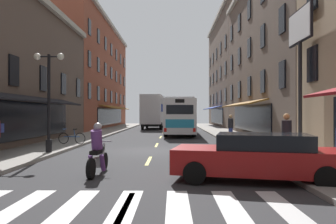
{
  "coord_description": "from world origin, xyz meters",
  "views": [
    {
      "loc": [
        0.99,
        -16.65,
        1.96
      ],
      "look_at": [
        0.58,
        10.77,
        2.07
      ],
      "focal_mm": 34.19,
      "sensor_mm": 36.0,
      "label": 1
    }
  ],
  "objects_px": {
    "bicycle_near": "(72,138)",
    "sedan_near": "(258,157)",
    "pedestrian_rear": "(231,127)",
    "transit_bus": "(180,116)",
    "motorcycle_rider": "(98,153)",
    "billboard_sign": "(300,44)",
    "sedan_mid": "(155,122)",
    "street_lamp_twin": "(49,97)",
    "pedestrian_far": "(287,137)",
    "box_truck": "(153,112)"
  },
  "relations": [
    {
      "from": "bicycle_near",
      "to": "sedan_near",
      "type": "bearing_deg",
      "value": -48.59
    },
    {
      "from": "pedestrian_rear",
      "to": "transit_bus",
      "type": "bearing_deg",
      "value": 15.35
    },
    {
      "from": "motorcycle_rider",
      "to": "bicycle_near",
      "type": "bearing_deg",
      "value": 112.42
    },
    {
      "from": "billboard_sign",
      "to": "motorcycle_rider",
      "type": "relative_size",
      "value": 3.28
    },
    {
      "from": "sedan_near",
      "to": "pedestrian_rear",
      "type": "distance_m",
      "value": 12.52
    },
    {
      "from": "sedan_mid",
      "to": "bicycle_near",
      "type": "bearing_deg",
      "value": -96.2
    },
    {
      "from": "pedestrian_rear",
      "to": "motorcycle_rider",
      "type": "bearing_deg",
      "value": 144.94
    },
    {
      "from": "pedestrian_rear",
      "to": "sedan_mid",
      "type": "bearing_deg",
      "value": 7.16
    },
    {
      "from": "sedan_near",
      "to": "street_lamp_twin",
      "type": "bearing_deg",
      "value": 146.0
    },
    {
      "from": "sedan_near",
      "to": "pedestrian_far",
      "type": "height_order",
      "value": "pedestrian_far"
    },
    {
      "from": "sedan_near",
      "to": "bicycle_near",
      "type": "bearing_deg",
      "value": 131.41
    },
    {
      "from": "box_truck",
      "to": "pedestrian_rear",
      "type": "relative_size",
      "value": 4.62
    },
    {
      "from": "box_truck",
      "to": "sedan_mid",
      "type": "xyz_separation_m",
      "value": [
        -0.24,
        9.23,
        -1.42
      ]
    },
    {
      "from": "box_truck",
      "to": "bicycle_near",
      "type": "relative_size",
      "value": 4.67
    },
    {
      "from": "pedestrian_far",
      "to": "billboard_sign",
      "type": "bearing_deg",
      "value": 87.84
    },
    {
      "from": "sedan_near",
      "to": "sedan_mid",
      "type": "xyz_separation_m",
      "value": [
        -5.16,
        39.88,
        -0.02
      ]
    },
    {
      "from": "transit_bus",
      "to": "street_lamp_twin",
      "type": "xyz_separation_m",
      "value": [
        -6.43,
        -15.08,
        1.02
      ]
    },
    {
      "from": "sedan_mid",
      "to": "bicycle_near",
      "type": "height_order",
      "value": "sedan_mid"
    },
    {
      "from": "transit_bus",
      "to": "bicycle_near",
      "type": "distance_m",
      "value": 12.96
    },
    {
      "from": "motorcycle_rider",
      "to": "bicycle_near",
      "type": "relative_size",
      "value": 1.22
    },
    {
      "from": "bicycle_near",
      "to": "transit_bus",
      "type": "bearing_deg",
      "value": 59.09
    },
    {
      "from": "billboard_sign",
      "to": "box_truck",
      "type": "distance_m",
      "value": 26.26
    },
    {
      "from": "motorcycle_rider",
      "to": "pedestrian_far",
      "type": "height_order",
      "value": "pedestrian_far"
    },
    {
      "from": "billboard_sign",
      "to": "bicycle_near",
      "type": "xyz_separation_m",
      "value": [
        -12.04,
        3.58,
        -4.76
      ]
    },
    {
      "from": "billboard_sign",
      "to": "sedan_mid",
      "type": "distance_m",
      "value": 35.29
    },
    {
      "from": "billboard_sign",
      "to": "bicycle_near",
      "type": "height_order",
      "value": "billboard_sign"
    },
    {
      "from": "sedan_near",
      "to": "bicycle_near",
      "type": "distance_m",
      "value": 12.77
    },
    {
      "from": "transit_bus",
      "to": "sedan_mid",
      "type": "bearing_deg",
      "value": 99.85
    },
    {
      "from": "bicycle_near",
      "to": "street_lamp_twin",
      "type": "relative_size",
      "value": 0.37
    },
    {
      "from": "sedan_mid",
      "to": "bicycle_near",
      "type": "relative_size",
      "value": 2.57
    },
    {
      "from": "transit_bus",
      "to": "pedestrian_far",
      "type": "xyz_separation_m",
      "value": [
        3.59,
        -17.98,
        -0.63
      ]
    },
    {
      "from": "transit_bus",
      "to": "box_truck",
      "type": "height_order",
      "value": "box_truck"
    },
    {
      "from": "transit_bus",
      "to": "pedestrian_far",
      "type": "bearing_deg",
      "value": -78.72
    },
    {
      "from": "pedestrian_rear",
      "to": "sedan_near",
      "type": "bearing_deg",
      "value": 166.9
    },
    {
      "from": "pedestrian_far",
      "to": "box_truck",
      "type": "bearing_deg",
      "value": 130.05
    },
    {
      "from": "sedan_near",
      "to": "box_truck",
      "type": "bearing_deg",
      "value": 99.12
    },
    {
      "from": "billboard_sign",
      "to": "sedan_mid",
      "type": "relative_size",
      "value": 1.55
    },
    {
      "from": "billboard_sign",
      "to": "box_truck",
      "type": "height_order",
      "value": "billboard_sign"
    },
    {
      "from": "bicycle_near",
      "to": "pedestrian_far",
      "type": "bearing_deg",
      "value": -34.07
    },
    {
      "from": "pedestrian_far",
      "to": "sedan_mid",
      "type": "bearing_deg",
      "value": 127.15
    },
    {
      "from": "transit_bus",
      "to": "bicycle_near",
      "type": "bearing_deg",
      "value": -120.91
    },
    {
      "from": "motorcycle_rider",
      "to": "bicycle_near",
      "type": "height_order",
      "value": "motorcycle_rider"
    },
    {
      "from": "sedan_near",
      "to": "pedestrian_far",
      "type": "distance_m",
      "value": 3.22
    },
    {
      "from": "transit_bus",
      "to": "motorcycle_rider",
      "type": "relative_size",
      "value": 5.64
    },
    {
      "from": "sedan_near",
      "to": "sedan_mid",
      "type": "relative_size",
      "value": 1.15
    },
    {
      "from": "bicycle_near",
      "to": "street_lamp_twin",
      "type": "distance_m",
      "value": 4.59
    },
    {
      "from": "sedan_near",
      "to": "pedestrian_far",
      "type": "xyz_separation_m",
      "value": [
        1.77,
        2.67,
        0.37
      ]
    },
    {
      "from": "sedan_mid",
      "to": "bicycle_near",
      "type": "xyz_separation_m",
      "value": [
        -3.29,
        -30.3,
        -0.18
      ]
    },
    {
      "from": "transit_bus",
      "to": "pedestrian_far",
      "type": "height_order",
      "value": "transit_bus"
    },
    {
      "from": "sedan_near",
      "to": "bicycle_near",
      "type": "relative_size",
      "value": 2.95
    }
  ]
}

